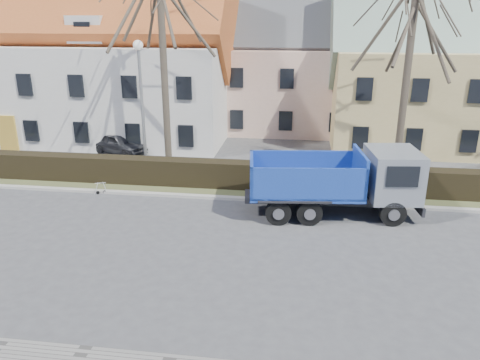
# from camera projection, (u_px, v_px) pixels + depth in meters

# --- Properties ---
(ground) EXTENTS (120.00, 120.00, 0.00)m
(ground) POSITION_uv_depth(u_px,v_px,m) (158.00, 242.00, 17.49)
(ground) COLOR #444446
(curb_far) EXTENTS (80.00, 0.30, 0.12)m
(curb_far) POSITION_uv_depth(u_px,v_px,m) (188.00, 196.00, 21.76)
(curb_far) COLOR #A29D96
(curb_far) RESTS_ON ground
(grass_strip) EXTENTS (80.00, 3.00, 0.10)m
(grass_strip) POSITION_uv_depth(u_px,v_px,m) (195.00, 184.00, 23.26)
(grass_strip) COLOR #4A502D
(grass_strip) RESTS_ON ground
(hedge) EXTENTS (60.00, 0.90, 1.30)m
(hedge) POSITION_uv_depth(u_px,v_px,m) (194.00, 174.00, 22.88)
(hedge) COLOR black
(hedge) RESTS_ON ground
(building_white) EXTENTS (26.80, 10.80, 9.50)m
(building_white) POSITION_uv_depth(u_px,v_px,m) (43.00, 65.00, 32.54)
(building_white) COLOR silver
(building_white) RESTS_ON ground
(building_pink) EXTENTS (10.80, 8.80, 8.00)m
(building_pink) POSITION_uv_depth(u_px,v_px,m) (289.00, 73.00, 34.33)
(building_pink) COLOR beige
(building_pink) RESTS_ON ground
(building_yellow) EXTENTS (18.80, 10.80, 8.50)m
(building_yellow) POSITION_uv_depth(u_px,v_px,m) (476.00, 77.00, 29.90)
(building_yellow) COLOR tan
(building_yellow) RESTS_ON ground
(tree_1) EXTENTS (9.20, 9.20, 12.65)m
(tree_1) POSITION_uv_depth(u_px,v_px,m) (163.00, 50.00, 23.59)
(tree_1) COLOR #40372C
(tree_1) RESTS_ON ground
(tree_2) EXTENTS (8.00, 8.00, 11.00)m
(tree_2) POSITION_uv_depth(u_px,v_px,m) (407.00, 71.00, 22.31)
(tree_2) COLOR #40372C
(tree_2) RESTS_ON ground
(dump_truck) EXTENTS (7.55, 3.54, 2.91)m
(dump_truck) POSITION_uv_depth(u_px,v_px,m) (327.00, 182.00, 19.45)
(dump_truck) COLOR navy
(dump_truck) RESTS_ON ground
(streetlight) EXTENTS (0.55, 0.55, 6.99)m
(streetlight) POSITION_uv_depth(u_px,v_px,m) (143.00, 111.00, 23.22)
(streetlight) COLOR gray
(streetlight) RESTS_ON ground
(cart_frame) EXTENTS (0.80, 0.63, 0.64)m
(cart_frame) POSITION_uv_depth(u_px,v_px,m) (96.00, 188.00, 22.01)
(cart_frame) COLOR silver
(cart_frame) RESTS_ON ground
(parked_car_a) EXTENTS (4.06, 2.90, 1.28)m
(parked_car_a) POSITION_uv_depth(u_px,v_px,m) (119.00, 143.00, 28.47)
(parked_car_a) COLOR #25262A
(parked_car_a) RESTS_ON ground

